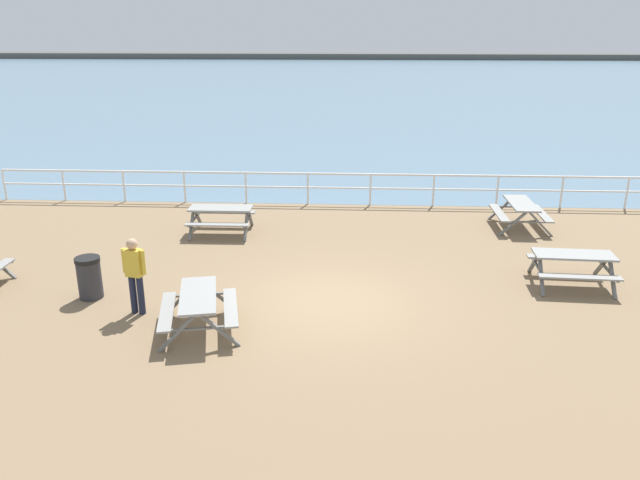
# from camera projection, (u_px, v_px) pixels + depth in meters

# --- Properties ---
(ground_plane) EXTENTS (30.00, 24.00, 0.20)m
(ground_plane) POSITION_uv_depth(u_px,v_px,m) (330.00, 305.00, 13.84)
(ground_plane) COLOR #846B4C
(sea_band) EXTENTS (142.00, 90.00, 0.01)m
(sea_band) POSITION_uv_depth(u_px,v_px,m) (350.00, 82.00, 63.55)
(sea_band) COLOR slate
(sea_band) RESTS_ON ground
(distant_shoreline) EXTENTS (142.00, 6.00, 1.80)m
(distant_shoreline) POSITION_uv_depth(u_px,v_px,m) (352.00, 59.00, 104.10)
(distant_shoreline) COLOR #4C4C47
(distant_shoreline) RESTS_ON ground
(seaward_railing) EXTENTS (23.07, 0.07, 1.08)m
(seaward_railing) POSITION_uv_depth(u_px,v_px,m) (339.00, 183.00, 20.87)
(seaward_railing) COLOR white
(seaward_railing) RESTS_ON ground
(picnic_table_near_left) EXTENTS (1.85, 2.08, 0.80)m
(picnic_table_near_left) POSITION_uv_depth(u_px,v_px,m) (198.00, 303.00, 12.34)
(picnic_table_near_left) COLOR gray
(picnic_table_near_left) RESTS_ON ground
(picnic_table_mid_centre) EXTENTS (1.82, 1.56, 0.80)m
(picnic_table_mid_centre) POSITION_uv_depth(u_px,v_px,m) (221.00, 214.00, 18.10)
(picnic_table_mid_centre) COLOR gray
(picnic_table_mid_centre) RESTS_ON ground
(picnic_table_far_left) EXTENTS (1.88, 1.63, 0.80)m
(picnic_table_far_left) POSITION_uv_depth(u_px,v_px,m) (573.00, 261.00, 14.49)
(picnic_table_far_left) COLOR gray
(picnic_table_far_left) RESTS_ON ground
(picnic_table_far_right) EXTENTS (1.55, 1.80, 0.80)m
(picnic_table_far_right) POSITION_uv_depth(u_px,v_px,m) (521.00, 209.00, 18.57)
(picnic_table_far_right) COLOR gray
(picnic_table_far_right) RESTS_ON ground
(visitor) EXTENTS (0.52, 0.29, 1.66)m
(visitor) POSITION_uv_depth(u_px,v_px,m) (135.00, 271.00, 12.95)
(visitor) COLOR #1E2338
(visitor) RESTS_ON ground
(litter_bin) EXTENTS (0.55, 0.55, 0.95)m
(litter_bin) POSITION_uv_depth(u_px,v_px,m) (89.00, 277.00, 13.86)
(litter_bin) COLOR #2D2D33
(litter_bin) RESTS_ON ground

